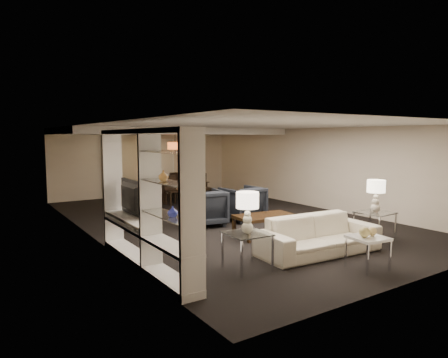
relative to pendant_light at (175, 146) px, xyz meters
name	(u,v)px	position (x,y,z in m)	size (l,w,h in m)	color
floor	(224,219)	(-0.30, -3.50, -1.92)	(11.00, 11.00, 0.00)	black
ceiling	(224,126)	(-0.30, -3.50, 0.58)	(7.00, 11.00, 0.02)	silver
wall_back	(145,163)	(-0.30, 2.00, -0.67)	(7.00, 0.02, 2.50)	beige
wall_front	(422,201)	(-0.30, -9.00, -0.67)	(7.00, 0.02, 2.50)	beige
wall_left	(91,181)	(-3.80, -3.50, -0.67)	(0.02, 11.00, 2.50)	beige
wall_right	(317,168)	(3.20, -3.50, -0.67)	(0.02, 11.00, 2.50)	beige
ceiling_soffit	(167,132)	(-0.30, 0.00, 0.48)	(7.00, 4.00, 0.20)	silver
curtains	(123,165)	(-1.20, 1.92, -0.72)	(1.50, 0.12, 2.40)	beige
door	(162,167)	(0.40, 1.97, -0.87)	(0.90, 0.05, 2.10)	silver
painting	(194,153)	(1.80, 1.96, -0.37)	(0.95, 0.04, 0.65)	#142D38
media_unit	(144,199)	(-3.61, -6.10, -0.74)	(0.38, 3.40, 2.35)	white
pendant_light	(175,146)	(0.00, 0.00, 0.00)	(0.52, 0.52, 0.24)	#D8591E
sofa	(319,235)	(-0.52, -7.12, -1.56)	(2.43, 0.95, 0.71)	beige
coffee_table	(265,226)	(-0.52, -5.52, -1.68)	(1.33, 0.78, 0.48)	black
armchair_left	(204,208)	(-1.12, -3.82, -1.47)	(0.97, 0.99, 0.90)	black
armchair_right	(243,203)	(0.08, -3.82, -1.47)	(0.97, 0.99, 0.90)	black
side_table_left	(247,251)	(-2.22, -7.12, -1.61)	(0.67, 0.67, 0.62)	white
side_table_right	(375,226)	(1.18, -7.12, -1.61)	(0.67, 0.67, 0.62)	silver
table_lamp_left	(247,213)	(-2.22, -7.12, -0.95)	(0.38, 0.38, 0.69)	#EAE6C6
table_lamp_right	(376,196)	(1.18, -7.12, -0.95)	(0.38, 0.38, 0.69)	beige
marble_table	(367,253)	(-0.52, -8.22, -1.64)	(0.56, 0.56, 0.56)	white
gold_gourd_a	(364,232)	(-0.62, -8.22, -1.27)	(0.18, 0.18, 0.18)	tan
gold_gourd_b	(372,231)	(-0.42, -8.22, -1.29)	(0.16, 0.16, 0.16)	#D9BA73
television	(127,198)	(-3.58, -5.19, -0.84)	(0.15, 1.15, 0.66)	black
vase_blue	(173,211)	(-3.61, -7.17, -0.78)	(0.15, 0.15, 0.16)	#2832AF
vase_amber	(163,176)	(-3.61, -6.87, -0.28)	(0.15, 0.15, 0.16)	#C98D43
floor_speaker	(131,212)	(-2.90, -3.48, -1.45)	(0.10, 0.10, 0.94)	black
dining_table	(180,191)	(0.19, 0.03, -1.60)	(1.83, 1.02, 0.65)	black
chair_nl	(173,190)	(-0.41, -0.62, -1.44)	(0.44, 0.44, 0.96)	black
chair_nm	(189,189)	(0.19, -0.62, -1.44)	(0.44, 0.44, 0.96)	black
chair_nr	(204,188)	(0.79, -0.62, -1.44)	(0.44, 0.44, 0.96)	black
chair_fl	(157,186)	(-0.41, 0.68, -1.44)	(0.44, 0.44, 0.96)	black
chair_fm	(172,185)	(0.19, 0.68, -1.44)	(0.44, 0.44, 0.96)	black
chair_fr	(187,184)	(0.79, 0.68, -1.44)	(0.44, 0.44, 0.96)	black
floor_lamp	(116,177)	(-1.82, 0.86, -1.05)	(0.25, 0.25, 1.74)	black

